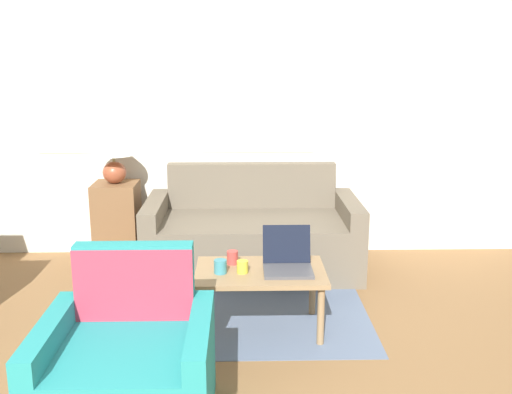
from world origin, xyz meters
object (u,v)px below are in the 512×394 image
object	(u,v)px
table_lamp	(113,148)
laptop	(288,261)
cup_navy	(220,267)
cup_white	(242,267)
coffee_table	(260,278)
couch	(252,237)
armchair	(129,372)
cup_yellow	(232,257)

from	to	relation	value
table_lamp	laptop	bearing A→B (deg)	-44.21
laptop	cup_navy	xyz separation A→B (m)	(-0.42, -0.05, -0.02)
laptop	cup_white	distance (m)	0.29
coffee_table	cup_white	xyz separation A→B (m)	(-0.11, -0.04, 0.09)
laptop	couch	bearing A→B (deg)	100.13
armchair	coffee_table	size ratio (longest dim) A/B	0.99
coffee_table	laptop	distance (m)	0.20
armchair	coffee_table	distance (m)	1.18
cup_yellow	couch	bearing A→B (deg)	81.76
table_lamp	coffee_table	bearing A→B (deg)	-48.27
coffee_table	cup_navy	bearing A→B (deg)	-169.26
cup_yellow	table_lamp	bearing A→B (deg)	129.73
coffee_table	cup_yellow	distance (m)	0.23
couch	laptop	bearing A→B (deg)	-79.87
armchair	cup_navy	xyz separation A→B (m)	(0.41, 0.93, 0.19)
cup_navy	cup_yellow	size ratio (longest dim) A/B	0.99
armchair	table_lamp	size ratio (longest dim) A/B	1.84
table_lamp	laptop	size ratio (longest dim) A/B	1.41
armchair	cup_yellow	world-z (taller)	armchair
armchair	cup_white	xyz separation A→B (m)	(0.55, 0.93, 0.18)
table_lamp	cup_navy	world-z (taller)	table_lamp
laptop	cup_navy	bearing A→B (deg)	-172.66
cup_navy	cup_white	size ratio (longest dim) A/B	1.11
coffee_table	cup_navy	size ratio (longest dim) A/B	9.53
armchair	table_lamp	bearing A→B (deg)	102.57
table_lamp	coffee_table	xyz separation A→B (m)	(1.17, -1.31, -0.63)
armchair	cup_navy	bearing A→B (deg)	66.27
laptop	armchair	bearing A→B (deg)	-130.24
cup_yellow	cup_white	xyz separation A→B (m)	(0.06, -0.16, -0.00)
armchair	cup_yellow	xyz separation A→B (m)	(0.48, 1.09, 0.19)
coffee_table	cup_white	world-z (taller)	cup_white
couch	table_lamp	world-z (taller)	table_lamp
armchair	table_lamp	distance (m)	2.45
coffee_table	armchair	bearing A→B (deg)	-124.07
couch	cup_yellow	world-z (taller)	couch
cup_white	coffee_table	bearing A→B (deg)	20.72
couch	coffee_table	xyz separation A→B (m)	(0.03, -1.14, 0.09)
cup_yellow	cup_white	bearing A→B (deg)	-68.17
couch	cup_navy	distance (m)	1.22
coffee_table	cup_navy	xyz separation A→B (m)	(-0.25, -0.05, 0.09)
couch	coffee_table	size ratio (longest dim) A/B	2.08
couch	laptop	size ratio (longest dim) A/B	5.43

